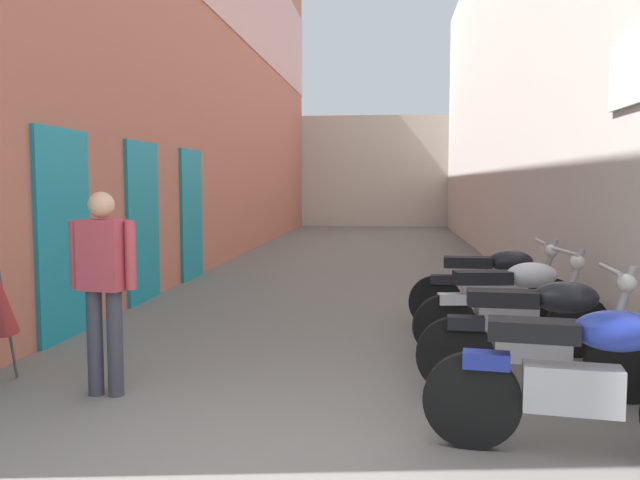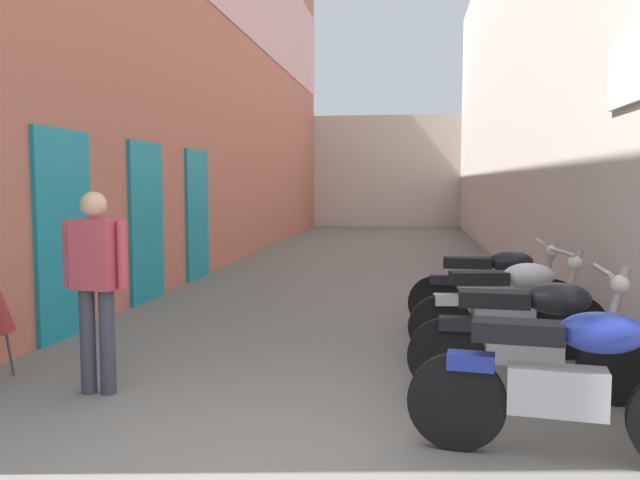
% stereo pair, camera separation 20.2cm
% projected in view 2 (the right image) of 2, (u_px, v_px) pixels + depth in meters
% --- Properties ---
extents(ground_plane, '(37.84, 37.84, 0.00)m').
position_uv_depth(ground_plane, '(361.00, 272.00, 12.11)').
color(ground_plane, '#66635E').
extents(building_left, '(0.45, 21.84, 8.74)m').
position_uv_depth(building_left, '(231.00, 53.00, 14.06)').
color(building_left, '#B76651').
rests_on(building_left, ground).
extents(building_right, '(0.45, 21.84, 7.51)m').
position_uv_depth(building_right, '(514.00, 78.00, 13.37)').
color(building_right, beige).
rests_on(building_right, ground).
extents(building_far_end, '(8.50, 2.00, 4.17)m').
position_uv_depth(building_far_end, '(387.00, 172.00, 25.68)').
color(building_far_end, beige).
rests_on(building_far_end, ground).
extents(motorcycle_nearest, '(1.84, 0.58, 1.04)m').
position_uv_depth(motorcycle_nearest, '(568.00, 378.00, 3.83)').
color(motorcycle_nearest, black).
rests_on(motorcycle_nearest, ground).
extents(motorcycle_second, '(1.85, 0.58, 1.04)m').
position_uv_depth(motorcycle_second, '(533.00, 335.00, 4.94)').
color(motorcycle_second, black).
rests_on(motorcycle_second, ground).
extents(motorcycle_third, '(1.84, 0.58, 1.04)m').
position_uv_depth(motorcycle_third, '(509.00, 306.00, 6.09)').
color(motorcycle_third, black).
rests_on(motorcycle_third, ground).
extents(motorcycle_fourth, '(1.85, 0.58, 1.04)m').
position_uv_depth(motorcycle_fourth, '(494.00, 287.00, 7.22)').
color(motorcycle_fourth, black).
rests_on(motorcycle_fourth, ground).
extents(pedestrian_by_doorway, '(0.52, 0.25, 1.57)m').
position_uv_depth(pedestrian_by_doorway, '(96.00, 277.00, 5.05)').
color(pedestrian_by_doorway, '#383842').
rests_on(pedestrian_by_doorway, ground).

